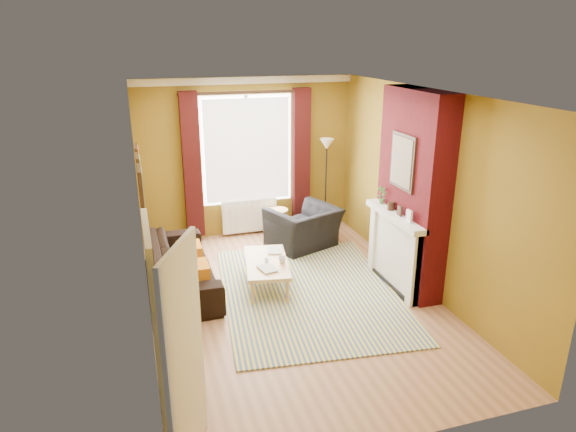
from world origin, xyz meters
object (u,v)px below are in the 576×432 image
(armchair, at_px, (303,228))
(wicker_stool, at_px, (277,223))
(floor_lamp, at_px, (326,159))
(sofa, at_px, (180,265))
(coffee_table, at_px, (267,264))

(armchair, bearing_deg, wicker_stool, -86.70)
(floor_lamp, bearing_deg, sofa, -151.88)
(floor_lamp, bearing_deg, armchair, -135.29)
(armchair, relative_size, coffee_table, 0.85)
(floor_lamp, bearing_deg, wicker_stool, -179.71)
(coffee_table, xyz_separation_m, wicker_stool, (0.69, 1.87, -0.10))
(sofa, xyz_separation_m, wicker_stool, (1.87, 1.49, -0.07))
(wicker_stool, bearing_deg, sofa, -141.46)
(coffee_table, height_order, wicker_stool, wicker_stool)
(sofa, distance_m, coffee_table, 1.24)
(floor_lamp, bearing_deg, coffee_table, -130.76)
(sofa, distance_m, floor_lamp, 3.34)
(armchair, xyz_separation_m, wicker_stool, (-0.29, 0.63, -0.10))
(sofa, relative_size, floor_lamp, 1.29)
(armchair, height_order, floor_lamp, floor_lamp)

